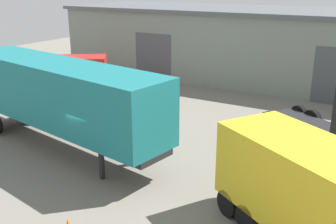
% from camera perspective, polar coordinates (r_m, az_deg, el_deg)
% --- Properties ---
extents(ground_plane, '(60.00, 60.00, 0.00)m').
position_cam_1_polar(ground_plane, '(16.52, -8.31, -8.21)').
color(ground_plane, slate).
extents(warehouse_building, '(31.04, 9.90, 5.38)m').
position_cam_1_polar(warehouse_building, '(31.90, 12.90, 9.61)').
color(warehouse_building, gray).
rests_on(warehouse_building, ground_plane).
extents(container_trailer_white, '(12.03, 4.47, 4.03)m').
position_cam_1_polar(container_trailer_white, '(18.16, -15.81, 2.45)').
color(container_trailer_white, '#197075').
rests_on(container_trailer_white, ground_plane).
extents(box_truck_orange, '(7.64, 6.00, 3.12)m').
position_cam_1_polar(box_truck_orange, '(11.48, 22.85, -12.22)').
color(box_truck_orange, orange).
rests_on(box_truck_orange, ground_plane).
extents(delivery_van_red, '(5.87, 4.87, 2.53)m').
position_cam_1_polar(delivery_van_red, '(27.73, -14.44, 5.44)').
color(delivery_van_red, red).
rests_on(delivery_van_red, ground_plane).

